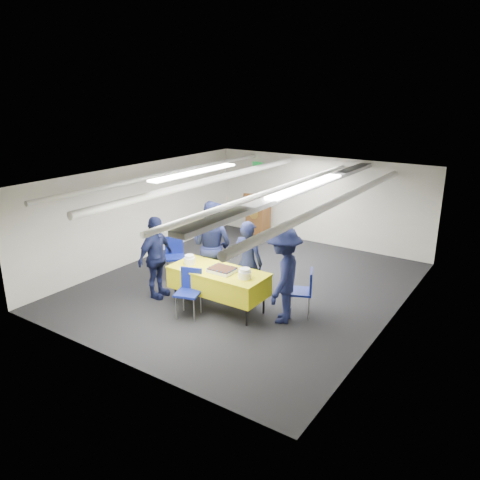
% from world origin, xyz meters
% --- Properties ---
extents(ground, '(7.00, 7.00, 0.00)m').
position_xyz_m(ground, '(0.00, 0.00, 0.00)').
color(ground, black).
rests_on(ground, ground).
extents(room_shell, '(6.00, 7.00, 2.30)m').
position_xyz_m(room_shell, '(0.09, 0.41, 1.81)').
color(room_shell, beige).
rests_on(room_shell, ground).
extents(serving_table, '(1.87, 0.82, 0.77)m').
position_xyz_m(serving_table, '(0.16, -1.20, 0.56)').
color(serving_table, black).
rests_on(serving_table, ground).
extents(sheet_cake, '(0.48, 0.37, 0.09)m').
position_xyz_m(sheet_cake, '(0.28, -1.23, 0.81)').
color(sheet_cake, white).
rests_on(sheet_cake, serving_table).
extents(plate_stack_left, '(0.21, 0.21, 0.18)m').
position_xyz_m(plate_stack_left, '(-0.47, -1.25, 0.85)').
color(plate_stack_left, white).
rests_on(plate_stack_left, serving_table).
extents(plate_stack_right, '(0.23, 0.23, 0.18)m').
position_xyz_m(plate_stack_right, '(0.78, -1.25, 0.85)').
color(plate_stack_right, white).
rests_on(plate_stack_right, serving_table).
extents(podium, '(0.62, 0.53, 1.25)m').
position_xyz_m(podium, '(-1.60, 3.05, 0.61)').
color(podium, brown).
rests_on(podium, ground).
extents(chair_near, '(0.53, 0.53, 0.87)m').
position_xyz_m(chair_near, '(-0.13, -1.67, 0.53)').
color(chair_near, gray).
rests_on(chair_near, ground).
extents(chair_right, '(0.55, 0.55, 0.87)m').
position_xyz_m(chair_right, '(1.61, -0.54, 0.53)').
color(chair_right, gray).
rests_on(chair_right, ground).
extents(chair_left, '(0.59, 0.59, 0.87)m').
position_xyz_m(chair_left, '(-1.62, -0.40, 0.53)').
color(chair_left, gray).
rests_on(chair_left, ground).
extents(sailor_a, '(0.63, 0.44, 1.64)m').
position_xyz_m(sailor_a, '(0.47, -0.68, 0.82)').
color(sailor_a, black).
rests_on(sailor_a, ground).
extents(sailor_b, '(0.93, 0.74, 1.85)m').
position_xyz_m(sailor_b, '(-0.52, -0.48, 0.92)').
color(sailor_b, black).
rests_on(sailor_b, ground).
extents(sailor_c, '(0.49, 0.99, 1.64)m').
position_xyz_m(sailor_c, '(-1.17, -1.44, 0.82)').
color(sailor_c, black).
rests_on(sailor_c, ground).
extents(sailor_d, '(0.93, 1.25, 1.73)m').
position_xyz_m(sailor_d, '(1.38, -0.95, 0.86)').
color(sailor_d, black).
rests_on(sailor_d, ground).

